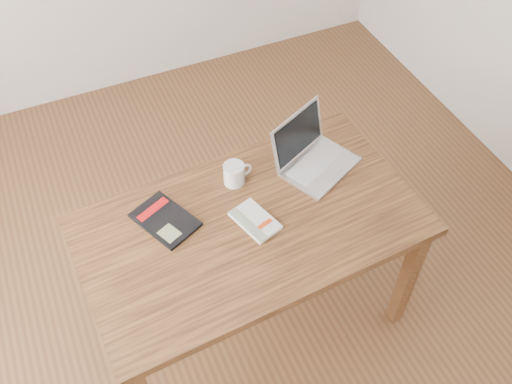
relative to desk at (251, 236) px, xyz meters
name	(u,v)px	position (x,y,z in m)	size (l,w,h in m)	color
room	(179,114)	(-0.22, 0.06, 0.69)	(4.04, 4.04, 2.70)	#54351D
desk	(251,236)	(0.00, 0.00, 0.00)	(1.41, 0.86, 0.75)	#503018
white_guidebook	(255,221)	(0.02, 0.00, 0.10)	(0.17, 0.23, 0.02)	beige
black_guidebook	(165,220)	(-0.31, 0.15, 0.10)	(0.26, 0.31, 0.01)	black
laptop	(312,155)	(0.38, 0.20, 0.14)	(0.40, 0.38, 0.22)	silver
coffee_mug	(235,173)	(0.03, 0.23, 0.14)	(0.13, 0.09, 0.10)	white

